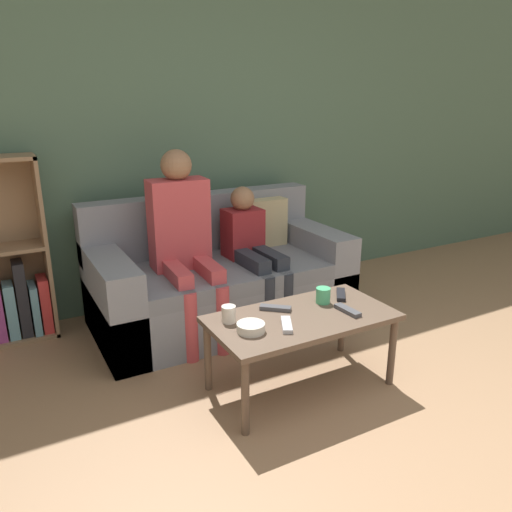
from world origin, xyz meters
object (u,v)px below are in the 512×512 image
at_px(cup_far, 229,314).
at_px(tv_remote_2, 287,325).
at_px(tv_remote_0, 348,310).
at_px(tv_remote_3, 341,295).
at_px(person_adult, 183,232).
at_px(cup_near, 323,295).
at_px(snack_bowl, 251,328).
at_px(person_child, 252,247).
at_px(coffee_table, 302,323).
at_px(tv_remote_1, 275,308).
at_px(couch, 220,280).

relative_size(cup_far, tv_remote_2, 0.51).
xyz_separation_m(tv_remote_0, tv_remote_2, (-0.38, 0.01, 0.00)).
bearing_deg(tv_remote_3, person_adult, 164.65).
relative_size(cup_near, cup_far, 1.01).
bearing_deg(tv_remote_2, snack_bowl, -163.98).
height_order(tv_remote_2, snack_bowl, snack_bowl).
height_order(tv_remote_2, tv_remote_3, same).
distance_m(cup_far, tv_remote_2, 0.30).
distance_m(cup_far, tv_remote_0, 0.65).
bearing_deg(person_adult, person_child, -3.62).
bearing_deg(coffee_table, tv_remote_2, -152.49).
bearing_deg(tv_remote_1, person_adult, 55.27).
height_order(couch, snack_bowl, couch).
bearing_deg(tv_remote_3, cup_far, -143.54).
relative_size(couch, person_adult, 1.42).
distance_m(person_child, tv_remote_1, 0.81).
distance_m(person_adult, tv_remote_1, 0.88).
xyz_separation_m(coffee_table, tv_remote_2, (-0.14, -0.07, 0.06)).
distance_m(coffee_table, snack_bowl, 0.34).
xyz_separation_m(coffee_table, cup_near, (0.20, 0.09, 0.09)).
distance_m(coffee_table, tv_remote_1, 0.17).
relative_size(cup_near, tv_remote_1, 0.55).
bearing_deg(tv_remote_1, tv_remote_0, -82.56).
relative_size(couch, tv_remote_3, 10.56).
bearing_deg(person_child, cup_near, -89.91).
bearing_deg(snack_bowl, tv_remote_3, 12.52).
bearing_deg(cup_far, tv_remote_2, -39.54).
height_order(person_adult, cup_far, person_adult).
xyz_separation_m(cup_far, tv_remote_3, (0.72, -0.00, -0.03)).
relative_size(coffee_table, person_adult, 0.81).
xyz_separation_m(cup_near, tv_remote_1, (-0.29, 0.04, -0.03)).
distance_m(person_child, tv_remote_0, 0.98).
bearing_deg(tv_remote_3, tv_remote_0, -81.98).
height_order(cup_near, tv_remote_1, cup_near).
bearing_deg(person_adult, cup_far, -92.59).
bearing_deg(tv_remote_0, tv_remote_3, 57.80).
relative_size(person_adult, tv_remote_1, 7.63).
relative_size(couch, tv_remote_0, 10.10).
relative_size(tv_remote_0, tv_remote_2, 1.00).
bearing_deg(person_adult, tv_remote_3, -49.51).
xyz_separation_m(tv_remote_2, tv_remote_3, (0.49, 0.19, 0.00)).
distance_m(couch, coffee_table, 1.02).
distance_m(couch, tv_remote_1, 0.90).
relative_size(cup_far, tv_remote_3, 0.53).
xyz_separation_m(coffee_table, tv_remote_1, (-0.09, 0.13, 0.06)).
height_order(cup_far, tv_remote_0, cup_far).
relative_size(person_adult, person_child, 1.29).
height_order(coffee_table, snack_bowl, snack_bowl).
bearing_deg(tv_remote_0, tv_remote_2, 175.44).
distance_m(person_child, cup_near, 0.81).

